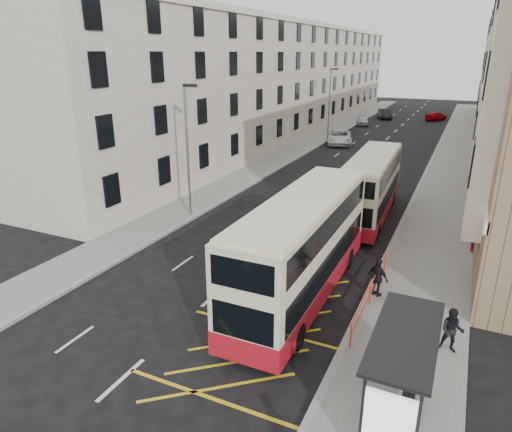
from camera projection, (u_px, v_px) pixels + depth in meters
The scene contains 19 objects.
ground at pixel (159, 345), 16.25m from camera, with size 200.00×200.00×0.00m, color black.
pavement_right at pixel (451, 175), 38.60m from camera, with size 4.00×120.00×0.15m, color slate.
pavement_left at pixel (281, 158), 44.79m from camera, with size 3.00×120.00×0.15m, color slate.
kerb_right at pixel (426, 172), 39.40m from camera, with size 0.25×120.00×0.15m, color gray.
kerb_left at pixel (295, 159), 44.19m from camera, with size 0.25×120.00×0.15m, color gray.
road_markings at pixel (386, 139), 54.60m from camera, with size 10.00×110.00×0.01m, color silver, non-canonical shape.
terrace_left at pixel (285, 80), 58.18m from camera, with size 9.18×79.00×13.25m.
bus_shelter at pixel (407, 366), 11.87m from camera, with size 1.65×4.25×2.70m.
guard_railing at pixel (371, 289), 18.37m from camera, with size 0.06×6.56×1.01m.
street_lamp_near at pixel (188, 144), 27.44m from camera, with size 0.93×0.18×8.00m.
street_lamp_far at pixel (330, 100), 53.01m from camera, with size 0.93×0.18×8.00m.
double_decker_front at pixel (302, 248), 18.78m from camera, with size 2.56×11.08×4.41m.
double_decker_rear at pixel (371, 187), 28.12m from camera, with size 2.67×10.09×3.99m.
pedestrian_mid at pixel (452, 331), 15.44m from camera, with size 0.79×0.61×1.62m, color black.
pedestrian_far at pixel (378, 278), 19.01m from camera, with size 0.98×0.41×1.67m, color black.
white_van at pixel (340, 137), 51.59m from camera, with size 2.60×5.65×1.57m, color white.
car_silver at pixel (362, 120), 65.09m from camera, with size 1.63×4.05×1.38m, color #B3B4BB.
car_dark at pixel (385, 114), 71.32m from camera, with size 1.62×4.63×1.53m, color black.
car_red at pixel (436, 116), 69.70m from camera, with size 1.81×4.46×1.29m, color #A70007.
Camera 1 is at (8.96, -10.97, 9.85)m, focal length 32.00 mm.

